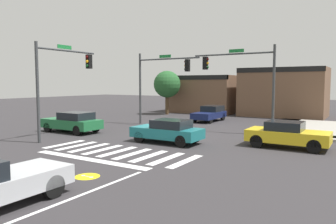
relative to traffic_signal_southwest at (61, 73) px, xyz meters
name	(u,v)px	position (x,y,z in m)	size (l,w,h in m)	color
ground_plane	(164,139)	(5.58, 3.22, -4.11)	(120.00, 120.00, 0.00)	#302D30
crosswalk_near	(118,152)	(5.58, -1.28, -4.10)	(8.33, 2.86, 0.01)	silver
lane_markings	(1,195)	(6.73, -8.21, -4.10)	(6.80, 18.75, 0.01)	white
bike_detector_marking	(87,176)	(7.54, -5.32, -4.11)	(0.96, 0.96, 0.01)	yellow
curb_corner_northeast	(329,130)	(14.07, 12.63, -4.03)	(10.00, 10.60, 0.15)	#9E998E
storefront_row	(246,93)	(4.70, 21.86, -1.68)	(17.35, 5.50, 5.10)	brown
traffic_signal_southwest	(61,73)	(0.00, 0.00, 0.00)	(0.32, 4.68, 5.91)	#383A3D
traffic_signal_northwest	(160,76)	(1.63, 8.77, 0.03)	(5.75, 0.32, 6.04)	#383A3D
traffic_signal_northeast	(242,73)	(8.74, 8.53, 0.11)	(6.00, 0.32, 6.09)	#383A3D
car_teal	(168,131)	(6.46, 2.20, -3.39)	(4.16, 1.82, 1.38)	#196B70
car_yellow	(287,134)	(12.73, 4.39, -3.37)	(4.25, 1.92, 1.43)	gold
car_green	(72,122)	(-1.52, 2.14, -3.36)	(4.47, 1.91, 1.46)	#1E6638
car_navy	(210,113)	(3.98, 13.64, -3.38)	(1.78, 4.18, 1.41)	#141E4C
roadside_tree	(167,84)	(-2.92, 17.22, -0.73)	(3.01, 3.01, 4.91)	#4C3823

